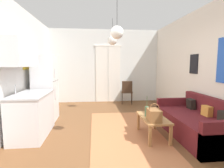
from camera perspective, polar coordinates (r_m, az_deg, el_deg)
ground_plane at (r=3.62m, az=1.63°, el=-18.76°), size 4.83×7.90×0.10m
wall_back at (r=6.95m, az=-2.35°, el=5.81°), size 4.43×0.13×2.84m
wall_right at (r=4.16m, az=32.91°, el=4.50°), size 0.12×7.50×2.84m
area_rug at (r=3.98m, az=4.30°, el=-15.44°), size 1.49×3.04×0.01m
couch at (r=4.11m, az=26.40°, el=-11.49°), size 0.93×1.91×0.80m
coffee_table at (r=3.71m, az=13.29°, el=-11.38°), size 0.47×0.91×0.43m
bamboo_vase at (r=3.68m, az=11.32°, el=-8.80°), size 0.08×0.08×0.42m
handbag at (r=3.40m, az=13.62°, el=-9.88°), size 0.23×0.31×0.34m
refrigerator at (r=4.94m, az=-21.07°, el=-1.34°), size 0.58×0.63×1.71m
kitchen_counter at (r=3.99m, az=-25.32°, el=-5.11°), size 0.65×1.21×1.99m
accent_chair at (r=6.55m, az=4.95°, el=-2.28°), size 0.48×0.46×0.88m
pendant_lamp_near at (r=3.25m, az=1.64°, el=16.54°), size 0.24×0.24×0.90m
pendant_lamp_far at (r=5.37m, az=0.15°, el=14.16°), size 0.29×0.29×0.78m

